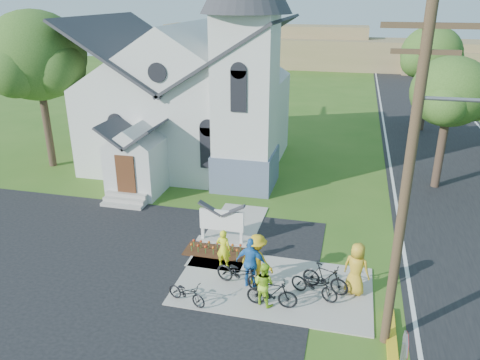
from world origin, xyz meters
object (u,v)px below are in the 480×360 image
(cyclist_3, at_px, (257,260))
(cyclist_4, at_px, (356,269))
(bike_3, at_px, (325,278))
(bike_1, at_px, (272,293))
(cyclist_1, at_px, (264,284))
(utility_pole, at_px, (410,177))
(bike_4, at_px, (314,285))
(church_sign, at_px, (222,221))
(bike_0, at_px, (187,293))
(cyclist_2, at_px, (251,263))
(bike_2, at_px, (240,273))
(stop_sign, at_px, (403,357))
(cyclist_0, at_px, (224,249))

(cyclist_3, bearing_deg, cyclist_4, -155.48)
(bike_3, bearing_deg, bike_1, 148.16)
(cyclist_1, bearing_deg, cyclist_4, -131.37)
(utility_pole, height_order, bike_4, utility_pole)
(cyclist_1, bearing_deg, church_sign, -32.24)
(cyclist_3, height_order, cyclist_4, cyclist_3)
(cyclist_4, xyz_separation_m, bike_4, (-1.36, -0.57, -0.50))
(church_sign, height_order, bike_4, church_sign)
(cyclist_1, height_order, bike_1, cyclist_1)
(bike_0, height_order, cyclist_4, cyclist_4)
(bike_0, height_order, cyclist_2, cyclist_2)
(bike_1, xyz_separation_m, bike_2, (-1.32, 0.91, -0.01))
(bike_0, bearing_deg, bike_3, -49.20)
(utility_pole, height_order, bike_0, utility_pole)
(bike_4, bearing_deg, bike_0, 130.33)
(bike_2, distance_m, cyclist_4, 4.08)
(bike_0, relative_size, cyclist_4, 0.79)
(bike_0, distance_m, bike_4, 4.41)
(cyclist_1, distance_m, cyclist_4, 3.30)
(stop_sign, relative_size, bike_1, 1.43)
(stop_sign, distance_m, bike_4, 5.19)
(utility_pole, distance_m, cyclist_4, 5.04)
(church_sign, xyz_separation_m, bike_0, (0.00, -4.40, -0.58))
(stop_sign, height_order, bike_0, stop_sign)
(cyclist_0, height_order, cyclist_3, cyclist_3)
(stop_sign, height_order, cyclist_3, stop_sign)
(cyclist_1, distance_m, bike_3, 2.35)
(cyclist_0, height_order, cyclist_4, cyclist_4)
(church_sign, relative_size, utility_pole, 0.22)
(stop_sign, xyz_separation_m, cyclist_2, (-4.72, 4.49, -0.77))
(utility_pole, bearing_deg, cyclist_1, 167.42)
(cyclist_1, xyz_separation_m, bike_4, (1.63, 0.80, -0.31))
(church_sign, bearing_deg, cyclist_4, -23.62)
(cyclist_1, bearing_deg, cyclist_3, -42.61)
(bike_0, distance_m, cyclist_2, 2.49)
(cyclist_0, bearing_deg, cyclist_1, 142.24)
(utility_pole, xyz_separation_m, cyclist_2, (-4.65, 1.79, -4.39))
(bike_2, xyz_separation_m, bike_4, (2.65, -0.01, -0.04))
(stop_sign, bearing_deg, cyclist_0, 137.63)
(church_sign, height_order, cyclist_4, cyclist_4)
(stop_sign, relative_size, bike_0, 1.62)
(cyclist_1, height_order, bike_2, cyclist_1)
(cyclist_1, bearing_deg, bike_0, 37.10)
(cyclist_2, height_order, bike_2, cyclist_2)
(church_sign, bearing_deg, cyclist_2, -56.66)
(stop_sign, bearing_deg, bike_1, 137.18)
(stop_sign, height_order, cyclist_0, stop_sign)
(bike_0, relative_size, cyclist_2, 0.79)
(cyclist_0, height_order, bike_1, cyclist_0)
(church_sign, height_order, bike_3, church_sign)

